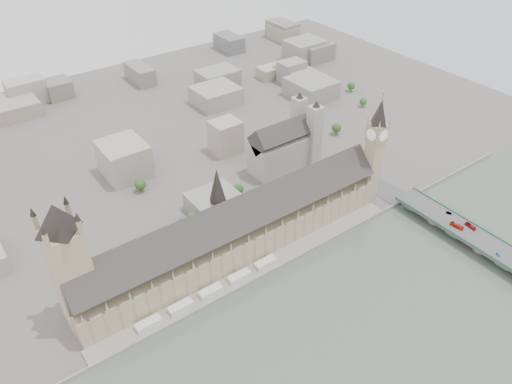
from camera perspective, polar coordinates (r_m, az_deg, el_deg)
ground at (r=393.05m, az=-0.71°, el=-8.51°), size 900.00×900.00×0.00m
embankment_wall at (r=383.43m, az=0.61°, el=-9.62°), size 600.00×1.50×3.00m
river_terrace at (r=388.02m, az=-0.06°, el=-9.03°), size 270.00×15.00×2.00m
terrace_tents at (r=371.25m, az=-5.19°, el=-11.20°), size 118.00×7.00×4.00m
palace_of_westminster at (r=389.73m, az=-2.42°, el=-4.48°), size 265.00×40.73×55.44m
elizabeth_tower at (r=439.49m, az=13.46°, el=5.29°), size 17.00×17.00×107.50m
victoria_tower at (r=339.37m, az=-20.64°, el=-7.37°), size 30.00×30.00×100.00m
central_tower at (r=367.90m, az=-4.40°, el=-0.38°), size 13.00×13.00×48.00m
westminster_bridge at (r=444.78m, az=23.64°, el=-5.07°), size 25.00×325.00×10.25m
westminster_abbey at (r=491.85m, az=3.36°, el=5.34°), size 68.00×36.00×64.00m
city_skyline_inland at (r=562.64m, az=-15.53°, el=7.52°), size 720.00×360.00×38.00m
park_trees at (r=422.31m, az=-6.58°, el=-3.67°), size 110.00×30.00×15.00m
red_bus_north at (r=443.29m, az=21.97°, el=-3.59°), size 3.92×11.62×3.17m
red_bus_south at (r=447.58m, az=23.30°, el=-3.59°), size 3.25×10.24×2.81m
car_blue at (r=429.21m, az=25.92°, el=-6.47°), size 3.00×4.27×1.35m
car_silver at (r=456.47m, az=21.18°, el=-2.24°), size 3.03×4.84×1.51m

